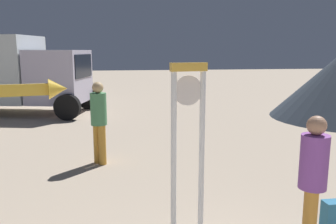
{
  "coord_description": "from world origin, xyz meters",
  "views": [
    {
      "loc": [
        -1.02,
        -1.15,
        2.38
      ],
      "look_at": [
        -0.08,
        5.38,
        1.2
      ],
      "focal_mm": 37.33,
      "sensor_mm": 36.0,
      "label": 1
    }
  ],
  "objects_px": {
    "standing_clock": "(188,136)",
    "arrow_sign": "(8,125)",
    "person_near_clock": "(313,178)",
    "person_distant": "(99,119)",
    "backpack": "(334,217)"
  },
  "relations": [
    {
      "from": "person_near_clock",
      "to": "person_distant",
      "type": "distance_m",
      "value": 4.52
    },
    {
      "from": "backpack",
      "to": "person_near_clock",
      "type": "bearing_deg",
      "value": -146.91
    },
    {
      "from": "standing_clock",
      "to": "backpack",
      "type": "bearing_deg",
      "value": -3.54
    },
    {
      "from": "standing_clock",
      "to": "arrow_sign",
      "type": "height_order",
      "value": "arrow_sign"
    },
    {
      "from": "arrow_sign",
      "to": "person_distant",
      "type": "height_order",
      "value": "arrow_sign"
    },
    {
      "from": "person_distant",
      "to": "backpack",
      "type": "bearing_deg",
      "value": -46.28
    },
    {
      "from": "standing_clock",
      "to": "arrow_sign",
      "type": "bearing_deg",
      "value": 174.29
    },
    {
      "from": "arrow_sign",
      "to": "person_distant",
      "type": "xyz_separation_m",
      "value": [
        0.88,
        2.99,
        -0.54
      ]
    },
    {
      "from": "standing_clock",
      "to": "arrow_sign",
      "type": "relative_size",
      "value": 0.97
    },
    {
      "from": "standing_clock",
      "to": "backpack",
      "type": "xyz_separation_m",
      "value": [
        1.94,
        -0.12,
        -1.13
      ]
    },
    {
      "from": "person_near_clock",
      "to": "backpack",
      "type": "relative_size",
      "value": 3.8
    },
    {
      "from": "arrow_sign",
      "to": "backpack",
      "type": "xyz_separation_m",
      "value": [
        4.05,
        -0.33,
        -1.3
      ]
    },
    {
      "from": "person_near_clock",
      "to": "person_distant",
      "type": "relative_size",
      "value": 0.95
    },
    {
      "from": "standing_clock",
      "to": "person_near_clock",
      "type": "xyz_separation_m",
      "value": [
        1.37,
        -0.49,
        -0.42
      ]
    },
    {
      "from": "arrow_sign",
      "to": "person_distant",
      "type": "bearing_deg",
      "value": 73.58
    }
  ]
}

